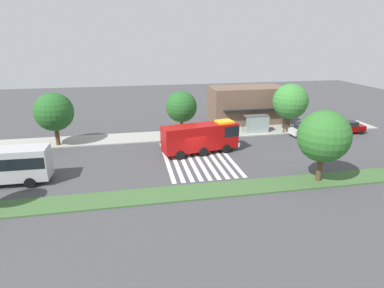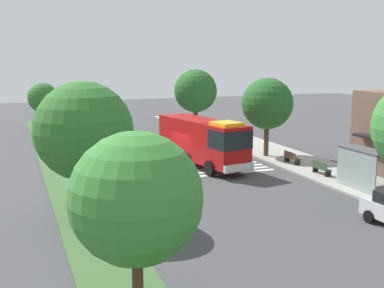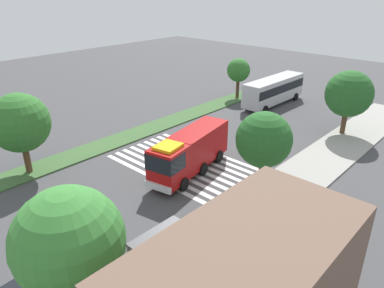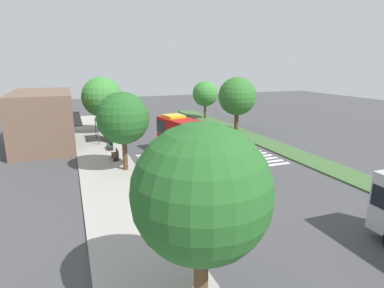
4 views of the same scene
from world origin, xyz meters
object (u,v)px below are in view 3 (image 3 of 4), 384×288
fire_truck (188,151)px  sidewalk_tree_west (264,140)px  sidewalk_tree_center (69,242)px  bench_west_of_shelter (238,204)px  bus_stop_shelter (156,242)px  median_tree_far_west (239,70)px  street_lamp (83,246)px  bench_near_shelter (203,229)px  sidewalk_tree_far_west (349,94)px  median_tree_west (20,123)px  transit_bus (274,89)px

fire_truck → sidewalk_tree_west: sidewalk_tree_west is taller
sidewalk_tree_west → sidewalk_tree_center: bearing=0.0°
bench_west_of_shelter → sidewalk_tree_west: (-3.36, -0.33, 3.86)m
bus_stop_shelter → median_tree_far_west: size_ratio=0.65×
street_lamp → median_tree_far_west: bearing=-155.2°
street_lamp → sidewalk_tree_west: 15.08m
bench_near_shelter → sidewalk_tree_far_west: 23.67m
bus_stop_shelter → fire_truck: bearing=-145.8°
bus_stop_shelter → bench_west_of_shelter: 7.88m
sidewalk_tree_far_west → median_tree_west: 31.56m
median_tree_far_west → bench_west_of_shelter: bearing=36.2°
street_lamp → median_tree_far_west: size_ratio=1.08×
fire_truck → bench_west_of_shelter: 6.92m
transit_bus → bench_west_of_shelter: 26.21m
bus_stop_shelter → street_lamp: (3.93, -0.71, 1.71)m
median_tree_far_west → bus_stop_shelter: bearing=28.6°
bench_west_of_shelter → street_lamp: 12.10m
median_tree_far_west → bench_near_shelter: bearing=32.1°
median_tree_west → sidewalk_tree_center: bearing=72.6°
sidewalk_tree_far_west → sidewalk_tree_west: sidewalk_tree_far_west is taller
transit_bus → street_lamp: size_ratio=1.88×
sidewalk_tree_west → median_tree_far_west: (-19.44, -16.34, -0.54)m
transit_bus → bus_stop_shelter: 33.33m
bench_west_of_shelter → median_tree_far_west: (-22.80, -16.67, 3.32)m
fire_truck → transit_bus: (-21.77, -4.84, 0.03)m
bench_west_of_shelter → street_lamp: street_lamp is taller
transit_bus → median_tree_far_west: size_ratio=2.02×
fire_truck → sidewalk_tree_west: (-1.55, 6.19, 2.38)m
bench_west_of_shelter → sidewalk_tree_west: sidewalk_tree_west is taller
transit_bus → sidewalk_tree_far_west: size_ratio=1.62×
bench_west_of_shelter → sidewalk_tree_west: bearing=-174.3°
bus_stop_shelter → sidewalk_tree_center: 5.49m
sidewalk_tree_west → sidewalk_tree_center: 15.89m
bench_west_of_shelter → fire_truck: bearing=-105.4°
bench_west_of_shelter → median_tree_far_west: 28.44m
bench_near_shelter → bus_stop_shelter: bearing=-0.3°
sidewalk_tree_far_west → sidewalk_tree_west: bearing=0.0°
median_tree_far_west → street_lamp: bearing=24.8°
fire_truck → sidewalk_tree_center: sidewalk_tree_center is taller
transit_bus → bench_west_of_shelter: bearing=-153.2°
sidewalk_tree_west → sidewalk_tree_center: size_ratio=0.92×
bench_near_shelter → sidewalk_tree_center: bearing=-2.2°
bench_near_shelter → median_tree_far_west: (-26.57, -16.67, 3.32)m
sidewalk_tree_west → median_tree_far_west: bearing=-140.0°
street_lamp → transit_bus: bearing=-163.2°
sidewalk_tree_far_west → sidewalk_tree_center: 32.11m
bench_west_of_shelter → street_lamp: (11.70, -0.73, 3.01)m
bench_near_shelter → bench_west_of_shelter: (-3.77, 0.00, 0.00)m
sidewalk_tree_far_west → median_tree_far_west: (-3.22, -16.34, -0.55)m
sidewalk_tree_far_west → sidewalk_tree_west: 16.22m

